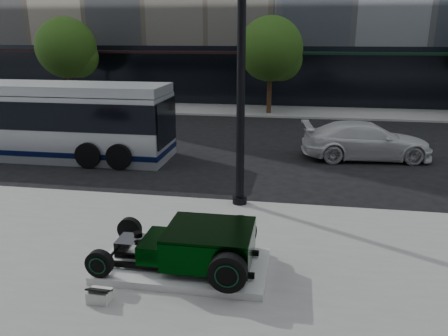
% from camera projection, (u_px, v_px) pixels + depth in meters
% --- Properties ---
extents(ground, '(120.00, 120.00, 0.00)m').
position_uv_depth(ground, '(212.00, 180.00, 14.78)').
color(ground, black).
rests_on(ground, ground).
extents(sidewalk_far, '(70.00, 4.00, 0.12)m').
position_uv_depth(sidewalk_far, '(254.00, 111.00, 27.96)').
color(sidewalk_far, gray).
rests_on(sidewalk_far, ground).
extents(street_trees, '(29.80, 3.80, 5.70)m').
position_uv_depth(street_trees, '(273.00, 51.00, 25.82)').
color(street_trees, black).
rests_on(street_trees, sidewalk_far).
extents(display_plinth, '(3.40, 1.80, 0.15)m').
position_uv_depth(display_plinth, '(184.00, 266.00, 8.96)').
color(display_plinth, silver).
rests_on(display_plinth, sidewalk_near).
extents(hot_rod, '(3.22, 2.00, 0.81)m').
position_uv_depth(hot_rod, '(199.00, 245.00, 8.76)').
color(hot_rod, black).
rests_on(hot_rod, display_plinth).
extents(info_plaque, '(0.41, 0.31, 0.31)m').
position_uv_depth(info_plaque, '(99.00, 295.00, 7.85)').
color(info_plaque, silver).
rests_on(info_plaque, sidewalk_near).
extents(lamppost, '(0.41, 0.41, 7.47)m').
position_uv_depth(lamppost, '(241.00, 81.00, 11.46)').
color(lamppost, black).
rests_on(lamppost, sidewalk_near).
extents(transit_bus, '(12.12, 2.88, 2.92)m').
position_uv_depth(transit_bus, '(22.00, 119.00, 17.51)').
color(transit_bus, silver).
rests_on(transit_bus, ground).
extents(white_sedan, '(5.19, 2.57, 1.45)m').
position_uv_depth(white_sedan, '(366.00, 141.00, 17.20)').
color(white_sedan, silver).
rests_on(white_sedan, ground).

